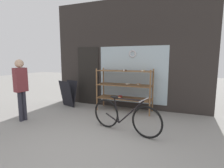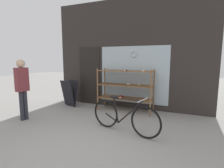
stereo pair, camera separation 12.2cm
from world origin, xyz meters
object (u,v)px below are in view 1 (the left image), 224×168
(display_case, at_px, (125,86))
(bicycle, at_px, (125,116))
(pedestrian, at_px, (21,85))
(sandwich_board, at_px, (68,93))

(display_case, height_order, bicycle, display_case)
(display_case, distance_m, bicycle, 1.76)
(display_case, xyz_separation_m, pedestrian, (-2.32, -1.91, 0.15))
(bicycle, bearing_deg, display_case, 120.77)
(sandwich_board, bearing_deg, display_case, 24.65)
(display_case, xyz_separation_m, sandwich_board, (-2.03, -0.22, -0.37))
(sandwich_board, distance_m, pedestrian, 1.79)
(display_case, height_order, pedestrian, pedestrian)
(bicycle, distance_m, sandwich_board, 2.90)
(display_case, xyz_separation_m, bicycle, (0.52, -1.62, -0.46))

